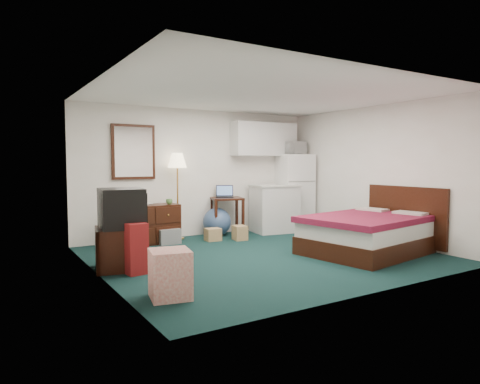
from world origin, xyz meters
TOP-DOWN VIEW (x-y plane):
  - floor at (0.00, 0.00)m, footprint 5.00×4.50m
  - ceiling at (0.00, 0.00)m, footprint 5.00×4.50m
  - walls at (0.00, 0.00)m, footprint 5.01×4.51m
  - mirror at (-1.35, 2.22)m, footprint 0.80×0.06m
  - upper_cabinets at (1.45, 2.08)m, footprint 1.50×0.35m
  - headboard at (2.46, -0.74)m, footprint 0.06×1.56m
  - dresser at (-1.18, 1.88)m, footprint 1.04×0.50m
  - floor_lamp at (-0.56, 2.05)m, footprint 0.44×0.44m
  - desk at (0.44, 1.93)m, footprint 0.75×0.75m
  - exercise_ball at (0.23, 1.95)m, footprint 0.68×0.68m
  - kitchen_counter at (1.49, 1.74)m, footprint 0.97×0.79m
  - fridge at (2.13, 1.88)m, footprint 0.78×0.78m
  - bed at (1.48, -0.74)m, footprint 2.07×1.73m
  - tv_stand at (-2.19, 0.34)m, footprint 0.69×0.73m
  - suitcase at (-2.07, 0.04)m, footprint 0.30×0.44m
  - retail_box at (-2.06, -1.21)m, footprint 0.50×0.50m
  - file_bin at (-0.90, 1.69)m, footprint 0.39×0.29m
  - cardboard_box_a at (-0.09, 1.53)m, footprint 0.29×0.25m
  - cardboard_box_b at (0.38, 1.33)m, footprint 0.27×0.30m
  - laptop at (0.41, 1.95)m, footprint 0.44×0.41m
  - crt_tv at (-2.14, 0.30)m, footprint 0.65×0.68m
  - microwave at (2.12, 1.92)m, footprint 0.52×0.30m
  - book_a at (-1.43, 1.86)m, footprint 0.17×0.05m
  - book_b at (-1.30, 2.01)m, footprint 0.19×0.05m
  - mug at (-0.83, 1.81)m, footprint 0.14×0.12m

SIDE VIEW (x-z plane):
  - floor at x=0.00m, z-range -0.01..0.01m
  - cardboard_box_a at x=-0.09m, z-range 0.00..0.23m
  - cardboard_box_b at x=0.38m, z-range 0.00..0.27m
  - file_bin at x=-0.90m, z-range 0.00..0.27m
  - retail_box at x=-2.06m, z-range 0.00..0.52m
  - exercise_ball at x=0.23m, z-range 0.00..0.56m
  - tv_stand at x=-2.19m, z-range 0.00..0.57m
  - bed at x=1.48m, z-range 0.00..0.60m
  - suitcase at x=-2.07m, z-range 0.00..0.67m
  - dresser at x=-1.18m, z-range 0.00..0.70m
  - desk at x=0.44m, z-range 0.00..0.76m
  - kitchen_counter at x=1.49m, z-range 0.00..0.96m
  - headboard at x=2.46m, z-range 0.05..1.05m
  - mug at x=-0.83m, z-range 0.70..0.82m
  - book_a at x=-1.43m, z-range 0.70..0.93m
  - fridge at x=2.13m, z-range 0.00..1.63m
  - floor_lamp at x=-0.56m, z-range 0.00..1.64m
  - book_b at x=-1.30m, z-range 0.70..0.95m
  - crt_tv at x=-2.14m, z-range 0.57..1.11m
  - laptop at x=0.41m, z-range 0.76..1.00m
  - walls at x=0.00m, z-range 0.00..2.50m
  - mirror at x=-1.35m, z-range 1.15..2.15m
  - microwave at x=2.12m, z-range 1.63..1.98m
  - upper_cabinets at x=1.45m, z-range 1.60..2.30m
  - ceiling at x=0.00m, z-range 2.50..2.50m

